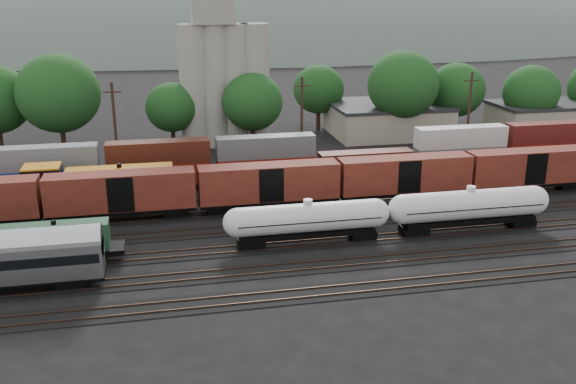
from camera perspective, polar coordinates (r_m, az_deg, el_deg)
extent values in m
plane|color=black|center=(64.36, -4.84, -3.41)|extent=(600.00, 600.00, 0.00)
cube|color=black|center=(50.78, -2.68, -9.43)|extent=(180.00, 3.20, 0.08)
cube|color=#382319|center=(50.12, -2.55, -9.72)|extent=(180.00, 0.08, 0.16)
cube|color=#382319|center=(51.38, -2.82, -8.99)|extent=(180.00, 0.08, 0.16)
cube|color=black|center=(55.22, -3.53, -7.09)|extent=(180.00, 3.20, 0.08)
cube|color=#382319|center=(54.55, -3.42, -7.33)|extent=(180.00, 0.08, 0.16)
cube|color=#382319|center=(55.84, -3.64, -6.71)|extent=(180.00, 0.08, 0.16)
cube|color=black|center=(59.75, -4.23, -5.09)|extent=(180.00, 3.20, 0.08)
cube|color=#382319|center=(59.07, -4.14, -5.29)|extent=(180.00, 0.08, 0.16)
cube|color=#382319|center=(60.38, -4.33, -4.76)|extent=(180.00, 0.08, 0.16)
cube|color=black|center=(64.35, -4.84, -3.38)|extent=(180.00, 3.20, 0.08)
cube|color=#382319|center=(63.66, -4.76, -3.55)|extent=(180.00, 0.08, 0.16)
cube|color=#382319|center=(64.99, -4.92, -3.09)|extent=(180.00, 0.08, 0.16)
cube|color=black|center=(69.00, -5.36, -1.90)|extent=(180.00, 3.20, 0.08)
cube|color=#382319|center=(68.31, -5.29, -2.04)|extent=(180.00, 0.08, 0.16)
cube|color=#382319|center=(69.65, -5.43, -1.64)|extent=(180.00, 0.08, 0.16)
cube|color=black|center=(73.70, -5.82, -0.60)|extent=(180.00, 3.20, 0.08)
cube|color=#382319|center=(73.00, -5.76, -0.72)|extent=(180.00, 0.08, 0.16)
cube|color=#382319|center=(74.36, -5.88, -0.37)|extent=(180.00, 0.08, 0.16)
cube|color=black|center=(78.44, -6.21, 0.54)|extent=(180.00, 3.20, 0.08)
cube|color=#382319|center=(77.73, -6.16, 0.44)|extent=(180.00, 0.08, 0.16)
cube|color=#382319|center=(79.10, -6.27, 0.74)|extent=(180.00, 0.08, 0.16)
cube|color=black|center=(59.93, -21.58, -5.13)|extent=(15.16, 2.59, 0.36)
cube|color=black|center=(60.08, -21.53, -5.48)|extent=(4.46, 1.96, 0.71)
cube|color=#1A3E25|center=(59.12, -19.99, -3.81)|extent=(9.09, 2.14, 2.41)
cylinder|color=black|center=(58.66, -20.13, -2.59)|extent=(0.45, 0.45, 0.45)
cube|color=black|center=(59.45, -16.90, -5.40)|extent=(2.32, 1.78, 0.62)
cylinder|color=silver|center=(59.86, 1.77, -2.29)|extent=(13.20, 2.72, 2.72)
sphere|color=silver|center=(58.74, -4.51, -2.74)|extent=(2.72, 2.72, 2.72)
sphere|color=silver|center=(61.66, 7.75, -1.83)|extent=(2.72, 2.72, 2.72)
cylinder|color=silver|center=(59.34, 1.78, -0.88)|extent=(0.84, 0.84, 0.47)
cube|color=black|center=(59.86, 1.77, -2.29)|extent=(13.50, 2.85, 0.07)
cube|color=black|center=(60.39, 1.75, -3.62)|extent=(12.75, 2.06, 0.47)
cube|color=black|center=(59.65, -3.32, -4.51)|extent=(2.44, 1.87, 0.66)
cube|color=black|center=(62.01, 6.62, -3.71)|extent=(2.44, 1.87, 0.66)
cylinder|color=silver|center=(65.43, 15.85, -1.07)|extent=(13.92, 2.87, 2.87)
sphere|color=silver|center=(62.58, 10.18, -1.52)|extent=(2.87, 2.87, 2.87)
sphere|color=silver|center=(68.87, 21.01, -0.65)|extent=(2.87, 2.87, 2.87)
cylinder|color=silver|center=(64.93, 15.97, 0.29)|extent=(0.89, 0.89, 0.49)
cube|color=black|center=(65.43, 15.85, -1.07)|extent=(14.24, 3.01, 0.08)
cube|color=black|center=(65.94, 15.74, -2.37)|extent=(13.45, 2.18, 0.49)
cube|color=black|center=(63.79, 11.13, -3.28)|extent=(2.57, 1.98, 0.69)
cube|color=black|center=(68.89, 19.92, -2.44)|extent=(2.57, 1.98, 0.69)
cube|color=black|center=(55.06, -18.69, -7.49)|extent=(2.42, 1.87, 0.65)
cube|color=black|center=(73.26, -16.37, -0.29)|extent=(19.04, 3.07, 0.42)
cube|color=black|center=(73.40, -16.34, -0.64)|extent=(5.29, 2.33, 0.85)
cube|color=#BF7110|center=(72.61, -14.69, 1.05)|extent=(11.43, 2.54, 2.86)
cube|color=#BF7110|center=(73.43, -20.94, 0.88)|extent=(3.81, 3.07, 3.49)
cube|color=black|center=(73.13, -21.03, 1.72)|extent=(3.91, 3.17, 0.95)
cube|color=#BF7110|center=(74.14, -22.90, 0.16)|extent=(1.69, 2.54, 1.90)
cylinder|color=black|center=(72.18, -14.79, 2.26)|extent=(0.53, 0.53, 0.53)
cube|color=black|center=(74.26, -21.00, -1.09)|extent=(2.75, 2.12, 0.74)
cube|color=black|center=(73.18, -11.57, -0.50)|extent=(2.75, 2.12, 0.74)
cube|color=black|center=(68.38, -14.48, -1.57)|extent=(15.00, 2.60, 0.40)
cube|color=#5E2016|center=(67.73, -14.62, 0.11)|extent=(15.00, 2.90, 3.80)
cube|color=black|center=(69.22, -1.68, -0.74)|extent=(15.00, 2.60, 0.40)
cube|color=#5E2016|center=(68.58, -1.69, 0.92)|extent=(15.00, 2.90, 3.80)
cube|color=black|center=(73.36, 10.25, 0.06)|extent=(15.00, 2.60, 0.40)
cube|color=#5E2016|center=(72.75, 10.34, 1.63)|extent=(15.00, 2.90, 3.80)
cube|color=black|center=(80.28, 20.51, 0.75)|extent=(15.00, 2.60, 0.40)
cube|color=#5E2016|center=(79.73, 20.67, 2.19)|extent=(15.00, 2.90, 3.80)
cube|color=black|center=(78.30, -6.23, 0.86)|extent=(160.00, 2.60, 0.60)
cube|color=navy|center=(78.59, -20.70, 1.06)|extent=(12.00, 2.40, 2.60)
cube|color=slate|center=(77.92, -20.91, 2.88)|extent=(12.00, 2.40, 2.60)
cube|color=maroon|center=(77.54, -11.35, 1.67)|extent=(12.00, 2.40, 2.60)
cube|color=#40170F|center=(76.87, -11.47, 3.53)|extent=(12.00, 2.40, 2.60)
cube|color=maroon|center=(78.59, -1.99, 2.24)|extent=(12.00, 2.40, 2.60)
cube|color=#545659|center=(77.93, -2.01, 4.08)|extent=(12.00, 2.40, 2.60)
cube|color=#4F1E12|center=(81.67, 6.90, 2.72)|extent=(12.00, 2.40, 2.60)
cube|color=#5C5E61|center=(86.54, 14.98, 3.10)|extent=(12.00, 2.40, 2.60)
cube|color=beige|center=(85.94, 15.12, 4.78)|extent=(12.00, 2.40, 2.60)
cube|color=maroon|center=(92.93, 22.07, 3.39)|extent=(12.00, 2.40, 2.60)
cube|color=#521613|center=(92.37, 22.26, 4.95)|extent=(12.00, 2.40, 2.60)
cylinder|color=gray|center=(96.82, -8.29, 9.23)|extent=(4.40, 4.40, 18.00)
cylinder|color=gray|center=(97.05, -6.50, 9.32)|extent=(4.40, 4.40, 18.00)
cylinder|color=gray|center=(97.37, -4.72, 9.41)|extent=(4.40, 4.40, 18.00)
cylinder|color=gray|center=(97.78, -2.95, 9.48)|extent=(4.40, 4.40, 18.00)
cube|color=#9E937F|center=(106.43, 8.79, 6.32)|extent=(18.00, 14.00, 4.60)
cube|color=#232326|center=(105.95, 8.85, 7.67)|extent=(18.36, 14.28, 0.50)
cube|color=#9E937F|center=(113.35, 21.69, 5.97)|extent=(16.00, 10.00, 4.60)
cube|color=#232326|center=(112.90, 21.83, 7.24)|extent=(16.32, 10.20, 0.50)
cylinder|color=black|center=(100.51, -24.16, 4.01)|extent=(0.70, 0.70, 3.71)
cylinder|color=black|center=(95.82, -19.30, 4.11)|extent=(0.70, 0.70, 4.19)
ellipsoid|color=#1B481A|center=(94.50, -19.74, 8.25)|extent=(11.39, 11.39, 10.79)
cylinder|color=black|center=(97.82, -10.16, 4.70)|extent=(0.70, 0.70, 2.82)
ellipsoid|color=#1B481A|center=(96.87, -10.31, 7.42)|extent=(7.66, 7.66, 7.25)
cylinder|color=black|center=(95.66, -3.11, 4.79)|extent=(0.70, 0.70, 3.25)
ellipsoid|color=#1B481A|center=(94.57, -3.17, 8.01)|extent=(8.82, 8.82, 8.36)
cylinder|color=black|center=(108.94, 2.69, 6.39)|extent=(0.70, 0.70, 3.12)
ellipsoid|color=#1B481A|center=(108.02, 2.73, 9.11)|extent=(8.46, 8.46, 8.02)
cylinder|color=black|center=(102.21, 9.98, 5.62)|extent=(0.70, 0.70, 4.02)
ellipsoid|color=#1B481A|center=(101.01, 10.19, 9.36)|extent=(10.92, 10.92, 10.34)
cylinder|color=black|center=(108.68, 14.51, 5.86)|extent=(0.70, 0.70, 3.34)
ellipsoid|color=#1B481A|center=(107.70, 14.74, 8.78)|extent=(9.07, 9.07, 8.59)
cylinder|color=black|center=(111.10, 20.50, 5.54)|extent=(0.70, 0.70, 3.27)
ellipsoid|color=#1B481A|center=(110.16, 20.81, 8.32)|extent=(8.88, 8.88, 8.41)
cylinder|color=black|center=(83.55, -15.10, 5.33)|extent=(0.36, 0.36, 12.00)
cube|color=black|center=(82.68, -15.37, 8.57)|extent=(2.20, 0.18, 0.18)
cylinder|color=black|center=(85.52, 1.23, 6.23)|extent=(0.36, 0.36, 12.00)
cube|color=black|center=(84.67, 1.25, 9.41)|extent=(2.20, 0.18, 0.18)
cylinder|color=black|center=(93.80, 15.76, 6.61)|extent=(0.36, 0.36, 12.00)
cube|color=black|center=(93.02, 16.01, 9.50)|extent=(2.20, 0.18, 0.18)
ellipsoid|color=#59665B|center=(326.27, -3.48, 9.80)|extent=(520.00, 286.00, 130.00)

